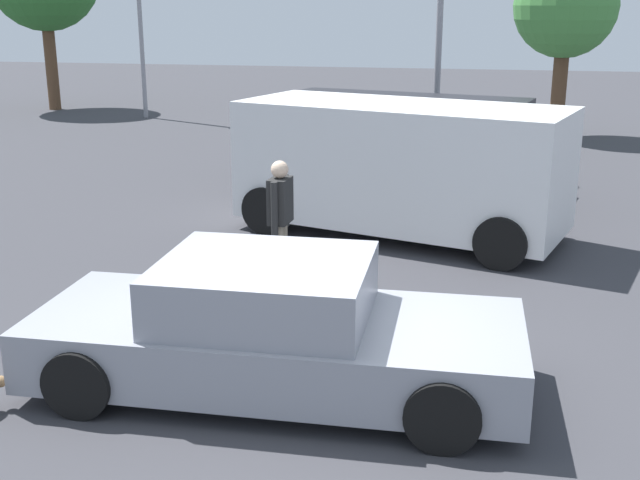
# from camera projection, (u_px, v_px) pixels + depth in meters

# --- Properties ---
(ground_plane) EXTENTS (80.00, 80.00, 0.00)m
(ground_plane) POSITION_uv_depth(u_px,v_px,m) (296.00, 393.00, 7.57)
(ground_plane) COLOR #38383D
(sedan_foreground) EXTENTS (4.64, 2.03, 1.28)m
(sedan_foreground) POSITION_uv_depth(u_px,v_px,m) (274.00, 331.00, 7.53)
(sedan_foreground) COLOR gray
(sedan_foreground) RESTS_ON ground_plane
(van_white) EXTENTS (5.41, 3.38, 2.07)m
(van_white) POSITION_uv_depth(u_px,v_px,m) (402.00, 165.00, 12.48)
(van_white) COLOR white
(van_white) RESTS_ON ground_plane
(suv_dark) EXTENTS (5.07, 3.04, 1.82)m
(suv_dark) POSITION_uv_depth(u_px,v_px,m) (401.00, 139.00, 15.59)
(suv_dark) COLOR black
(suv_dark) RESTS_ON ground_plane
(pedestrian) EXTENTS (0.26, 0.57, 1.65)m
(pedestrian) POSITION_uv_depth(u_px,v_px,m) (280.00, 212.00, 10.26)
(pedestrian) COLOR gray
(pedestrian) RESTS_ON ground_plane
(tree_back_center) EXTENTS (2.75, 2.75, 4.88)m
(tree_back_center) POSITION_uv_depth(u_px,v_px,m) (566.00, 7.00, 21.12)
(tree_back_center) COLOR brown
(tree_back_center) RESTS_ON ground_plane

